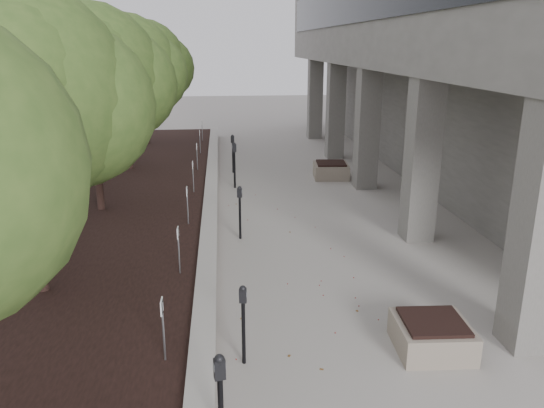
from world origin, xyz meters
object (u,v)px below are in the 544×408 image
crabapple_tree_4 (125,92)px  planter_back (331,170)px  parking_meter_3 (240,213)px  crabapple_tree_2 (24,144)px  crabapple_tree_3 (92,109)px  parking_meter_5 (233,154)px  crabapple_tree_5 (144,82)px  parking_meter_4 (234,165)px  planter_front (432,335)px  parking_meter_2 (243,325)px

crabapple_tree_4 → planter_back: (7.33, -0.56, -2.83)m
parking_meter_3 → crabapple_tree_2: bearing=-124.8°
crabapple_tree_3 → parking_meter_3: crabapple_tree_3 is taller
crabapple_tree_3 → planter_back: 9.03m
crabapple_tree_4 → parking_meter_5: 4.48m
crabapple_tree_3 → parking_meter_5: crabapple_tree_3 is taller
crabapple_tree_2 → crabapple_tree_5: (0.00, 15.00, 0.00)m
crabapple_tree_2 → planter_back: crabapple_tree_2 is taller
crabapple_tree_3 → crabapple_tree_2: bearing=-90.0°
crabapple_tree_2 → parking_meter_4: bearing=65.8°
planter_front → planter_back: bearing=86.5°
parking_meter_2 → crabapple_tree_4: bearing=114.5°
crabapple_tree_2 → parking_meter_2: size_ratio=4.12×
parking_meter_5 → parking_meter_2: bearing=-80.1°
crabapple_tree_4 → parking_meter_3: crabapple_tree_4 is taller
crabapple_tree_5 → parking_meter_5: (3.75, -4.42, -2.38)m
parking_meter_4 → planter_front: bearing=-86.2°
crabapple_tree_3 → crabapple_tree_5: size_ratio=1.00×
parking_meter_5 → planter_front: bearing=-66.6°
crabapple_tree_2 → parking_meter_5: bearing=70.5°
crabapple_tree_2 → crabapple_tree_4: 10.00m
parking_meter_3 → parking_meter_4: 4.97m
crabapple_tree_5 → parking_meter_2: 17.63m
crabapple_tree_2 → parking_meter_5: size_ratio=3.69×
crabapple_tree_5 → parking_meter_5: 6.27m
crabapple_tree_4 → planter_back: size_ratio=4.39×
crabapple_tree_3 → planter_back: (7.33, 4.44, -2.83)m
crabapple_tree_3 → parking_meter_2: crabapple_tree_3 is taller
parking_meter_4 → crabapple_tree_4: bearing=144.6°
parking_meter_2 → parking_meter_4: bearing=97.1°
parking_meter_4 → planter_front: (2.87, -10.35, -0.52)m
crabapple_tree_4 → parking_meter_2: (3.59, -12.09, -2.46)m
parking_meter_2 → planter_front: bearing=9.6°
crabapple_tree_2 → parking_meter_3: size_ratio=3.94×
planter_front → planter_back: 11.47m
crabapple_tree_5 → parking_meter_3: bearing=-72.1°
parking_meter_4 → crabapple_tree_3: bearing=-149.9°
crabapple_tree_2 → parking_meter_5: crabapple_tree_2 is taller
crabapple_tree_2 → crabapple_tree_4: size_ratio=1.00×
crabapple_tree_3 → parking_meter_2: 8.32m
crabapple_tree_5 → planter_front: (6.62, -17.00, -2.85)m
crabapple_tree_4 → parking_meter_4: 4.72m
crabapple_tree_4 → parking_meter_3: 7.98m
parking_meter_3 → crabapple_tree_4: bearing=132.7°
crabapple_tree_3 → parking_meter_3: (3.75, -1.62, -2.43)m
crabapple_tree_3 → planter_back: crabapple_tree_3 is taller
crabapple_tree_5 → parking_meter_4: bearing=-60.5°
crabapple_tree_2 → crabapple_tree_5: 15.00m
parking_meter_3 → parking_meter_5: parking_meter_5 is taller
crabapple_tree_2 → crabapple_tree_3: bearing=90.0°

